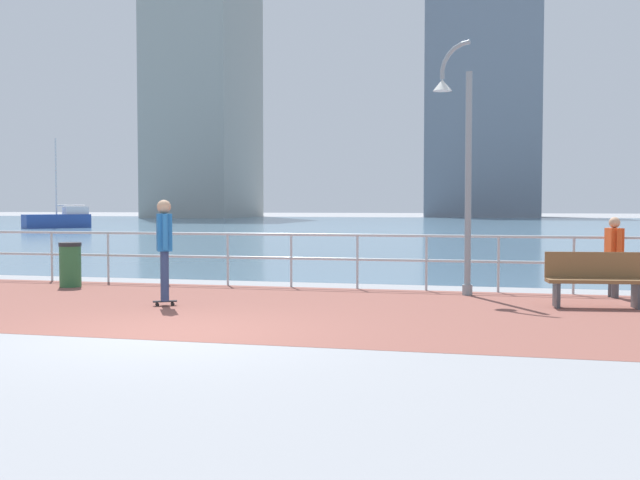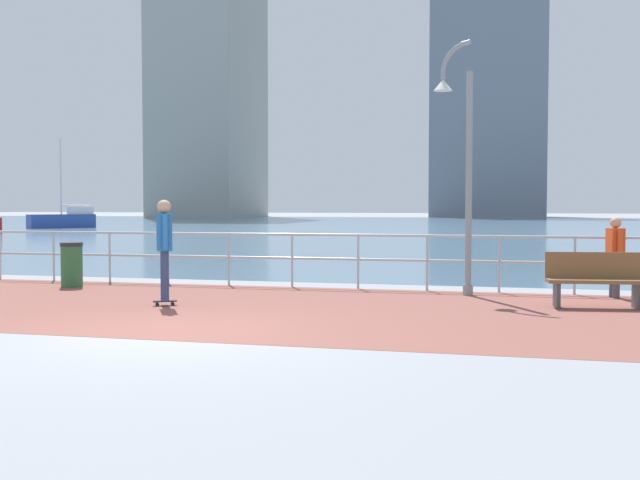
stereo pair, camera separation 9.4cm
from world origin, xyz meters
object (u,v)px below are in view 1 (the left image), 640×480
skateboarder (164,242)px  park_bench (595,279)px  lamppost (460,155)px  bystander (614,251)px  trash_bin (70,265)px  sailboat_gray (59,219)px

skateboarder → park_bench: skateboarder is taller
lamppost → skateboarder: size_ratio=2.67×
bystander → trash_bin: bystander is taller
lamppost → sailboat_gray: size_ratio=0.73×
bystander → sailboat_gray: (-34.02, 35.53, -0.23)m
bystander → park_bench: bearing=-107.9°
lamppost → park_bench: size_ratio=2.92×
sailboat_gray → park_bench: bearing=-47.8°
lamppost → trash_bin: size_ratio=5.16×
bystander → skateboarder: bearing=-158.2°
lamppost → sailboat_gray: bearing=131.2°
bystander → trash_bin: bearing=-176.2°
lamppost → bystander: (2.81, 0.19, -1.79)m
park_bench → sailboat_gray: size_ratio=0.25×
bystander → trash_bin: (-10.76, -0.71, -0.40)m
lamppost → trash_bin: 8.27m
trash_bin → sailboat_gray: bearing=122.7°
skateboarder → bystander: size_ratio=1.21×
skateboarder → park_bench: (7.06, 1.52, -0.61)m
skateboarder → trash_bin: 4.01m
sailboat_gray → skateboarder: bearing=-55.5°
bystander → park_bench: 1.63m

